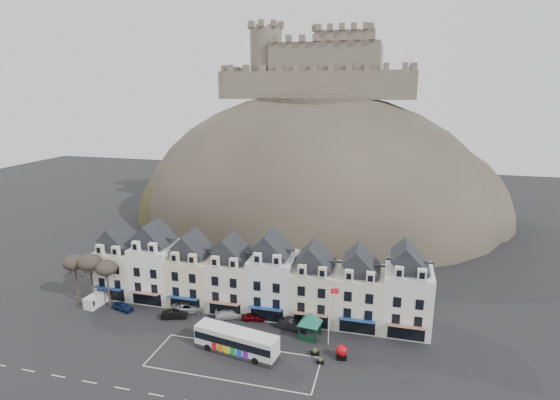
{
  "coord_description": "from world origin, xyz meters",
  "views": [
    {
      "loc": [
        20.44,
        -45.52,
        34.5
      ],
      "look_at": [
        2.35,
        24.0,
        16.22
      ],
      "focal_mm": 28.0,
      "sensor_mm": 36.0,
      "label": 1
    }
  ],
  "objects_px": {
    "flagpole": "(330,312)",
    "car_white": "(230,314)",
    "car_black": "(174,314)",
    "car_charcoal": "(293,324)",
    "bus": "(236,340)",
    "bus_shelter": "(310,318)",
    "car_navy": "(123,307)",
    "car_maroon": "(254,317)",
    "white_van": "(97,299)",
    "car_silver": "(189,307)",
    "red_buoy": "(342,352)"
  },
  "relations": [
    {
      "from": "bus",
      "to": "car_navy",
      "type": "distance_m",
      "value": 22.64
    },
    {
      "from": "bus_shelter",
      "to": "car_navy",
      "type": "xyz_separation_m",
      "value": [
        -30.54,
        0.22,
        -2.36
      ]
    },
    {
      "from": "bus",
      "to": "red_buoy",
      "type": "bearing_deg",
      "value": 19.6
    },
    {
      "from": "car_black",
      "to": "car_maroon",
      "type": "distance_m",
      "value": 12.36
    },
    {
      "from": "bus",
      "to": "car_white",
      "type": "xyz_separation_m",
      "value": [
        -4.18,
        8.47,
        -1.17
      ]
    },
    {
      "from": "car_maroon",
      "to": "car_black",
      "type": "bearing_deg",
      "value": 91.96
    },
    {
      "from": "car_silver",
      "to": "car_charcoal",
      "type": "distance_m",
      "value": 17.42
    },
    {
      "from": "car_white",
      "to": "bus",
      "type": "bearing_deg",
      "value": -174.93
    },
    {
      "from": "flagpole",
      "to": "car_maroon",
      "type": "bearing_deg",
      "value": 163.22
    },
    {
      "from": "car_navy",
      "to": "car_silver",
      "type": "relative_size",
      "value": 0.69
    },
    {
      "from": "car_silver",
      "to": "car_maroon",
      "type": "xyz_separation_m",
      "value": [
        10.9,
        0.0,
        -0.14
      ]
    },
    {
      "from": "car_black",
      "to": "car_white",
      "type": "xyz_separation_m",
      "value": [
        8.3,
        2.27,
        0.0
      ]
    },
    {
      "from": "car_white",
      "to": "car_maroon",
      "type": "height_order",
      "value": "car_white"
    },
    {
      "from": "flagpole",
      "to": "bus_shelter",
      "type": "bearing_deg",
      "value": 158.28
    },
    {
      "from": "flagpole",
      "to": "car_navy",
      "type": "bearing_deg",
      "value": 177.63
    },
    {
      "from": "bus_shelter",
      "to": "flagpole",
      "type": "relative_size",
      "value": 0.69
    },
    {
      "from": "car_black",
      "to": "car_silver",
      "type": "relative_size",
      "value": 0.74
    },
    {
      "from": "car_maroon",
      "to": "car_silver",
      "type": "bearing_deg",
      "value": 80.29
    },
    {
      "from": "car_silver",
      "to": "car_white",
      "type": "distance_m",
      "value": 7.1
    },
    {
      "from": "red_buoy",
      "to": "car_white",
      "type": "distance_m",
      "value": 19.08
    },
    {
      "from": "white_van",
      "to": "car_navy",
      "type": "xyz_separation_m",
      "value": [
        5.2,
        -0.48,
        -0.33
      ]
    },
    {
      "from": "white_van",
      "to": "car_charcoal",
      "type": "xyz_separation_m",
      "value": [
        32.99,
        0.8,
        -0.17
      ]
    },
    {
      "from": "car_maroon",
      "to": "car_white",
      "type": "bearing_deg",
      "value": 83.67
    },
    {
      "from": "bus",
      "to": "car_white",
      "type": "relative_size",
      "value": 2.64
    },
    {
      "from": "red_buoy",
      "to": "car_silver",
      "type": "bearing_deg",
      "value": 165.72
    },
    {
      "from": "bus",
      "to": "car_maroon",
      "type": "bearing_deg",
      "value": 102.63
    },
    {
      "from": "bus_shelter",
      "to": "flagpole",
      "type": "bearing_deg",
      "value": -14.7
    },
    {
      "from": "bus",
      "to": "bus_shelter",
      "type": "height_order",
      "value": "bus_shelter"
    },
    {
      "from": "bus",
      "to": "car_black",
      "type": "bearing_deg",
      "value": 163.76
    },
    {
      "from": "red_buoy",
      "to": "flagpole",
      "type": "bearing_deg",
      "value": 127.19
    },
    {
      "from": "bus",
      "to": "car_white",
      "type": "distance_m",
      "value": 9.52
    },
    {
      "from": "car_navy",
      "to": "car_silver",
      "type": "bearing_deg",
      "value": -62.44
    },
    {
      "from": "flagpole",
      "to": "red_buoy",
      "type": "bearing_deg",
      "value": -52.81
    },
    {
      "from": "car_maroon",
      "to": "car_charcoal",
      "type": "relative_size",
      "value": 0.76
    },
    {
      "from": "bus",
      "to": "car_black",
      "type": "xyz_separation_m",
      "value": [
        -12.47,
        6.2,
        -1.17
      ]
    },
    {
      "from": "red_buoy",
      "to": "car_maroon",
      "type": "bearing_deg",
      "value": 155.8
    },
    {
      "from": "bus",
      "to": "white_van",
      "type": "relative_size",
      "value": 2.75
    },
    {
      "from": "red_buoy",
      "to": "white_van",
      "type": "bearing_deg",
      "value": 173.56
    },
    {
      "from": "bus",
      "to": "white_van",
      "type": "distance_m",
      "value": 27.75
    },
    {
      "from": "flagpole",
      "to": "car_silver",
      "type": "xyz_separation_m",
      "value": [
        -23.07,
        3.67,
        -4.27
      ]
    },
    {
      "from": "car_navy",
      "to": "bus_shelter",
      "type": "bearing_deg",
      "value": -75.22
    },
    {
      "from": "car_charcoal",
      "to": "car_silver",
      "type": "bearing_deg",
      "value": 96.01
    },
    {
      "from": "car_black",
      "to": "car_maroon",
      "type": "bearing_deg",
      "value": -95.57
    },
    {
      "from": "car_charcoal",
      "to": "car_black",
      "type": "bearing_deg",
      "value": 103.92
    },
    {
      "from": "car_black",
      "to": "car_charcoal",
      "type": "bearing_deg",
      "value": -102.65
    },
    {
      "from": "car_navy",
      "to": "car_maroon",
      "type": "distance_m",
      "value": 21.42
    },
    {
      "from": "red_buoy",
      "to": "flagpole",
      "type": "relative_size",
      "value": 0.22
    },
    {
      "from": "car_black",
      "to": "car_charcoal",
      "type": "distance_m",
      "value": 18.65
    },
    {
      "from": "bus",
      "to": "flagpole",
      "type": "xyz_separation_m",
      "value": [
        11.8,
        5.03,
        3.2
      ]
    },
    {
      "from": "flagpole",
      "to": "car_white",
      "type": "distance_m",
      "value": 16.92
    }
  ]
}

